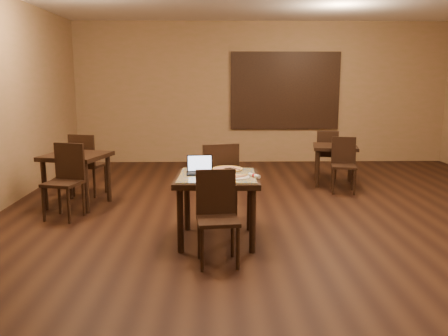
{
  "coord_description": "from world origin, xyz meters",
  "views": [
    {
      "loc": [
        -1.03,
        -5.31,
        1.82
      ],
      "look_at": [
        -0.92,
        -0.21,
        0.85
      ],
      "focal_mm": 38.0,
      "sensor_mm": 36.0,
      "label": 1
    }
  ],
  "objects_px": {
    "other_table_b": "(76,163)",
    "chair_main_far": "(219,179)",
    "other_table_a_chair_near": "(344,161)",
    "other_table_a": "(335,152)",
    "other_table_b_chair_far": "(86,161)",
    "laptop": "(200,169)",
    "chair_main_near": "(217,211)",
    "pizza_pan": "(228,170)",
    "tiled_table": "(217,184)",
    "other_table_a_chair_far": "(327,151)",
    "other_table_b_chair_near": "(66,176)"
  },
  "relations": [
    {
      "from": "laptop",
      "to": "other_table_a",
      "type": "relative_size",
      "value": 0.36
    },
    {
      "from": "chair_main_near",
      "to": "other_table_a",
      "type": "bearing_deg",
      "value": 53.22
    },
    {
      "from": "tiled_table",
      "to": "chair_main_near",
      "type": "relative_size",
      "value": 1.03
    },
    {
      "from": "other_table_a_chair_far",
      "to": "other_table_b",
      "type": "relative_size",
      "value": 0.89
    },
    {
      "from": "other_table_a",
      "to": "chair_main_far",
      "type": "bearing_deg",
      "value": -121.65
    },
    {
      "from": "tiled_table",
      "to": "pizza_pan",
      "type": "xyz_separation_m",
      "value": [
        0.12,
        0.24,
        0.11
      ]
    },
    {
      "from": "other_table_a_chair_far",
      "to": "other_table_b_chair_near",
      "type": "bearing_deg",
      "value": 41.2
    },
    {
      "from": "other_table_b_chair_far",
      "to": "chair_main_far",
      "type": "bearing_deg",
      "value": 158.54
    },
    {
      "from": "other_table_a",
      "to": "other_table_a_chair_near",
      "type": "bearing_deg",
      "value": -78.08
    },
    {
      "from": "pizza_pan",
      "to": "other_table_a_chair_far",
      "type": "xyz_separation_m",
      "value": [
        1.91,
        3.13,
        -0.27
      ]
    },
    {
      "from": "other_table_b_chair_near",
      "to": "other_table_b_chair_far",
      "type": "relative_size",
      "value": 1.0
    },
    {
      "from": "other_table_a",
      "to": "other_table_a_chair_far",
      "type": "bearing_deg",
      "value": 101.92
    },
    {
      "from": "tiled_table",
      "to": "other_table_a_chair_near",
      "type": "xyz_separation_m",
      "value": [
        2.06,
        2.34,
        -0.16
      ]
    },
    {
      "from": "other_table_b_chair_near",
      "to": "other_table_a",
      "type": "bearing_deg",
      "value": 39.9
    },
    {
      "from": "pizza_pan",
      "to": "other_table_a_chair_near",
      "type": "bearing_deg",
      "value": 47.32
    },
    {
      "from": "other_table_b",
      "to": "laptop",
      "type": "bearing_deg",
      "value": -23.9
    },
    {
      "from": "chair_main_far",
      "to": "pizza_pan",
      "type": "height_order",
      "value": "chair_main_far"
    },
    {
      "from": "chair_main_near",
      "to": "other_table_a_chair_far",
      "type": "height_order",
      "value": "chair_main_near"
    },
    {
      "from": "chair_main_far",
      "to": "other_table_a",
      "type": "height_order",
      "value": "chair_main_far"
    },
    {
      "from": "tiled_table",
      "to": "other_table_b",
      "type": "xyz_separation_m",
      "value": [
        -2.01,
        1.55,
        -0.03
      ]
    },
    {
      "from": "chair_main_near",
      "to": "chair_main_far",
      "type": "height_order",
      "value": "chair_main_far"
    },
    {
      "from": "other_table_b_chair_far",
      "to": "other_table_a",
      "type": "bearing_deg",
      "value": -154.87
    },
    {
      "from": "other_table_a",
      "to": "other_table_a_chair_near",
      "type": "xyz_separation_m",
      "value": [
        0.01,
        -0.51,
        -0.07
      ]
    },
    {
      "from": "other_table_b_chair_far",
      "to": "laptop",
      "type": "bearing_deg",
      "value": 146.98
    },
    {
      "from": "chair_main_near",
      "to": "chair_main_far",
      "type": "distance_m",
      "value": 1.23
    },
    {
      "from": "chair_main_near",
      "to": "chair_main_far",
      "type": "xyz_separation_m",
      "value": [
        0.03,
        1.23,
        0.06
      ]
    },
    {
      "from": "other_table_a",
      "to": "other_table_b",
      "type": "distance_m",
      "value": 4.26
    },
    {
      "from": "other_table_a",
      "to": "other_table_b_chair_far",
      "type": "distance_m",
      "value": 4.14
    },
    {
      "from": "tiled_table",
      "to": "other_table_a",
      "type": "relative_size",
      "value": 1.12
    },
    {
      "from": "other_table_b",
      "to": "other_table_a_chair_near",
      "type": "bearing_deg",
      "value": 25.93
    },
    {
      "from": "chair_main_near",
      "to": "other_table_b",
      "type": "distance_m",
      "value": 2.95
    },
    {
      "from": "other_table_b_chair_far",
      "to": "tiled_table",
      "type": "bearing_deg",
      "value": 148.62
    },
    {
      "from": "chair_main_far",
      "to": "other_table_a_chair_near",
      "type": "height_order",
      "value": "chair_main_far"
    },
    {
      "from": "other_table_b",
      "to": "chair_main_far",
      "type": "bearing_deg",
      "value": -9.9
    },
    {
      "from": "laptop",
      "to": "other_table_b_chair_near",
      "type": "distance_m",
      "value": 2.01
    },
    {
      "from": "other_table_a_chair_far",
      "to": "other_table_b_chair_near",
      "type": "relative_size",
      "value": 0.9
    },
    {
      "from": "pizza_pan",
      "to": "other_table_b_chair_near",
      "type": "xyz_separation_m",
      "value": [
        -2.1,
        0.74,
        -0.22
      ]
    },
    {
      "from": "pizza_pan",
      "to": "other_table_a",
      "type": "bearing_deg",
      "value": 53.67
    },
    {
      "from": "other_table_a",
      "to": "other_table_b_chair_near",
      "type": "distance_m",
      "value": 4.45
    },
    {
      "from": "other_table_a_chair_far",
      "to": "other_table_b_chair_near",
      "type": "height_order",
      "value": "other_table_b_chair_near"
    },
    {
      "from": "tiled_table",
      "to": "other_table_b_chair_near",
      "type": "xyz_separation_m",
      "value": [
        -1.98,
        0.98,
        -0.11
      ]
    },
    {
      "from": "laptop",
      "to": "pizza_pan",
      "type": "relative_size",
      "value": 0.88
    },
    {
      "from": "laptop",
      "to": "other_table_a_chair_far",
      "type": "xyz_separation_m",
      "value": [
        2.23,
        3.27,
        -0.32
      ]
    },
    {
      "from": "tiled_table",
      "to": "chair_main_far",
      "type": "bearing_deg",
      "value": 90.03
    },
    {
      "from": "chair_main_near",
      "to": "other_table_b_chair_near",
      "type": "height_order",
      "value": "other_table_b_chair_near"
    },
    {
      "from": "other_table_a",
      "to": "other_table_b",
      "type": "relative_size",
      "value": 0.86
    },
    {
      "from": "chair_main_near",
      "to": "laptop",
      "type": "xyz_separation_m",
      "value": [
        -0.19,
        0.72,
        0.29
      ]
    },
    {
      "from": "tiled_table",
      "to": "laptop",
      "type": "relative_size",
      "value": 3.09
    },
    {
      "from": "laptop",
      "to": "other_table_a",
      "type": "xyz_separation_m",
      "value": [
        2.24,
        2.76,
        -0.25
      ]
    },
    {
      "from": "other_table_a_chair_far",
      "to": "other_table_b_chair_far",
      "type": "distance_m",
      "value": 4.25
    }
  ]
}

